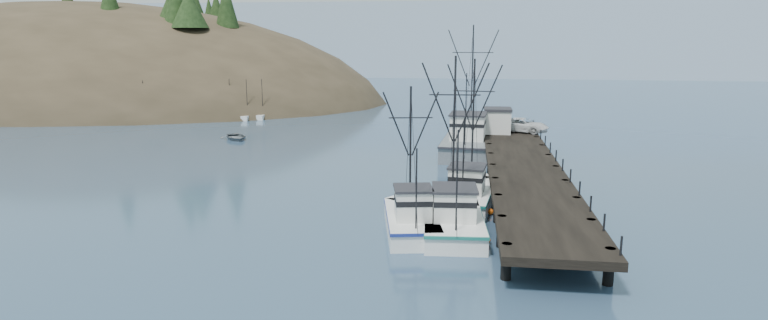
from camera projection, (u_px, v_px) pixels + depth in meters
ground at (315, 244)px, 37.12m from camera, size 400.00×400.00×0.00m
pier at (524, 169)px, 50.38m from camera, size 6.00×44.00×2.00m
headland at (60, 120)px, 124.48m from camera, size 134.80×78.00×51.00m
distant_ridge at (471, 75)px, 200.60m from camera, size 360.00×40.00×26.00m
distant_ridge_far at (335, 71)px, 221.96m from camera, size 180.00×25.00×18.00m
moored_sailboats at (213, 115)px, 95.19m from camera, size 17.49×14.06×6.35m
trawler_near at (453, 217)px, 39.82m from camera, size 4.48×11.67×11.74m
trawler_mid at (411, 219)px, 39.50m from camera, size 4.67×9.74×9.81m
trawler_far at (469, 193)px, 45.98m from camera, size 4.75×11.11×11.32m
work_vessel at (469, 141)px, 66.57m from camera, size 6.21×17.32×14.21m
pier_shed at (497, 120)px, 66.82m from camera, size 3.00×3.20×2.80m
pickup_truck at (523, 125)px, 67.42m from camera, size 6.29×4.68×1.59m
motorboat at (236, 139)px, 74.62m from camera, size 5.38×5.75×0.97m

